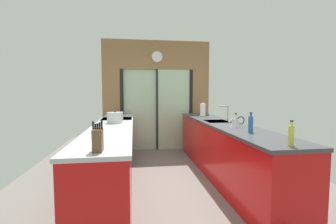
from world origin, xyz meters
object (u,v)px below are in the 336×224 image
stock_pot (115,118)px  soap_bottle_near (291,135)px  knife_block (98,140)px  mixing_bowl (120,113)px  oven_range (117,142)px  kettle (236,121)px  soap_bottle_far (251,124)px  paper_towel_roll (203,110)px

stock_pot → soap_bottle_near: bearing=-48.4°
knife_block → mixing_bowl: bearing=90.0°
oven_range → knife_block: bearing=-89.6°
kettle → soap_bottle_near: size_ratio=1.01×
mixing_bowl → kettle: bearing=-49.8°
oven_range → mixing_bowl: size_ratio=4.26×
stock_pot → mixing_bowl: bearing=90.0°
soap_bottle_far → paper_towel_roll: size_ratio=0.85×
oven_range → soap_bottle_far: 2.70m
stock_pot → paper_towel_roll: 1.99m
knife_block → soap_bottle_near: size_ratio=1.10×
stock_pot → kettle: (1.78, -0.78, 0.00)m
kettle → soap_bottle_far: size_ratio=0.97×
knife_block → soap_bottle_near: knife_block is taller
mixing_bowl → soap_bottle_far: size_ratio=0.84×
soap_bottle_near → soap_bottle_far: (0.00, 0.78, 0.01)m
oven_range → soap_bottle_near: (1.80, -2.71, 0.57)m
kettle → soap_bottle_far: (-0.00, -0.45, 0.02)m
mixing_bowl → soap_bottle_near: (1.78, -3.34, 0.06)m
knife_block → oven_range: bearing=90.4°
oven_range → kettle: (1.80, -1.48, 0.56)m
knife_block → stock_pot: knife_block is taller
stock_pot → soap_bottle_far: size_ratio=1.05×
mixing_bowl → stock_pot: 1.33m
kettle → soap_bottle_near: 1.23m
soap_bottle_near → soap_bottle_far: bearing=90.0°
paper_towel_roll → knife_block: bearing=-122.1°
stock_pot → soap_bottle_near: size_ratio=1.09×
kettle → mixing_bowl: bearing=130.2°
kettle → oven_range: bearing=140.6°
mixing_bowl → soap_bottle_near: soap_bottle_near is taller
stock_pot → soap_bottle_far: soap_bottle_far is taller
oven_range → kettle: 2.40m
stock_pot → soap_bottle_far: (1.78, -1.22, 0.02)m
stock_pot → paper_towel_roll: (1.78, 0.88, 0.04)m
soap_bottle_far → oven_range: bearing=133.0°
mixing_bowl → oven_range: bearing=-91.7°
stock_pot → kettle: size_ratio=1.08×
soap_bottle_near → knife_block: bearing=178.3°
mixing_bowl → soap_bottle_near: bearing=-61.9°
knife_block → soap_bottle_far: (1.78, 0.73, 0.01)m
knife_block → kettle: bearing=33.4°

